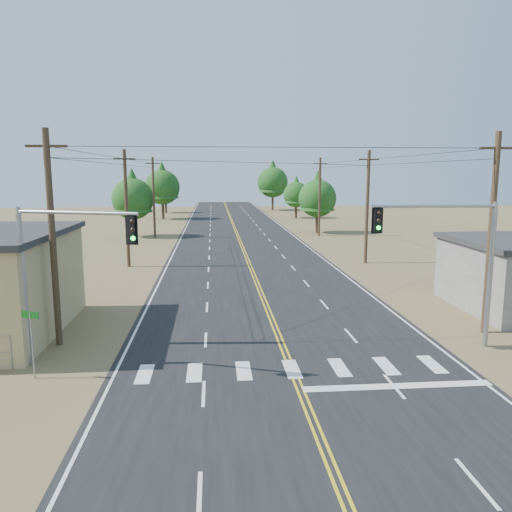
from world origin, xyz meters
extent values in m
plane|color=brown|center=(0.00, 0.00, 0.00)|extent=(220.00, 220.00, 0.00)
cube|color=black|center=(0.00, 30.00, 0.01)|extent=(15.00, 200.00, 0.02)
cylinder|color=gray|center=(-11.50, 9.00, 0.75)|extent=(0.06, 0.06, 1.50)
cylinder|color=#4C3826|center=(-10.50, 12.00, 5.00)|extent=(0.30, 0.30, 10.00)
cube|color=#4C3826|center=(-10.50, 12.00, 9.20)|extent=(1.80, 0.12, 0.12)
cylinder|color=#4C3826|center=(-10.50, 32.00, 5.00)|extent=(0.30, 0.30, 10.00)
cube|color=#4C3826|center=(-10.50, 32.00, 9.20)|extent=(1.80, 0.12, 0.12)
cylinder|color=#4C3826|center=(-10.50, 52.00, 5.00)|extent=(0.30, 0.30, 10.00)
cube|color=#4C3826|center=(-10.50, 52.00, 9.20)|extent=(1.80, 0.12, 0.12)
cylinder|color=#4C3826|center=(10.50, 12.00, 5.00)|extent=(0.30, 0.30, 10.00)
cube|color=#4C3826|center=(10.50, 12.00, 9.20)|extent=(1.80, 0.12, 0.12)
cylinder|color=#4C3826|center=(10.50, 32.00, 5.00)|extent=(0.30, 0.30, 10.00)
cube|color=#4C3826|center=(10.50, 32.00, 9.20)|extent=(1.80, 0.12, 0.12)
cylinder|color=#4C3826|center=(10.50, 52.00, 5.00)|extent=(0.30, 0.30, 10.00)
cube|color=#4C3826|center=(10.50, 52.00, 9.20)|extent=(1.80, 0.12, 0.12)
cylinder|color=gray|center=(-11.00, 9.53, 3.20)|extent=(0.22, 0.22, 6.40)
cylinder|color=gray|center=(-11.00, 9.53, 6.40)|extent=(0.16, 0.16, 0.55)
cylinder|color=gray|center=(-8.49, 8.65, 6.49)|extent=(5.06, 1.90, 0.15)
cube|color=black|center=(-6.25, 7.86, 5.90)|extent=(0.39, 0.36, 1.01)
sphere|color=black|center=(-6.19, 7.70, 6.22)|extent=(0.18, 0.18, 0.18)
sphere|color=black|center=(-6.19, 7.70, 5.90)|extent=(0.18, 0.18, 0.18)
sphere|color=#0CE533|center=(-6.19, 7.70, 5.58)|extent=(0.18, 0.18, 0.18)
cylinder|color=gray|center=(9.45, 10.00, 3.24)|extent=(0.22, 0.22, 6.47)
cylinder|color=gray|center=(9.45, 10.00, 6.47)|extent=(0.17, 0.17, 0.55)
cylinder|color=gray|center=(6.63, 10.06, 6.56)|extent=(5.63, 0.27, 0.15)
cube|color=black|center=(4.09, 10.12, 5.96)|extent=(0.33, 0.28, 1.02)
sphere|color=black|center=(4.10, 9.95, 6.29)|extent=(0.18, 0.18, 0.18)
sphere|color=black|center=(4.10, 9.95, 5.96)|extent=(0.18, 0.18, 0.18)
sphere|color=#0CE533|center=(4.10, 9.95, 5.64)|extent=(0.18, 0.18, 0.18)
cylinder|color=gray|center=(-10.28, 8.00, 1.35)|extent=(0.06, 0.06, 2.70)
cube|color=#0B4E13|center=(-10.28, 8.00, 2.59)|extent=(0.76, 0.36, 0.27)
cylinder|color=#3F2D1E|center=(-13.24, 53.04, 1.57)|extent=(0.44, 0.44, 3.15)
cone|color=#164E17|center=(-13.24, 53.04, 5.94)|extent=(4.89, 4.89, 5.59)
sphere|color=#164E17|center=(-13.24, 53.04, 4.81)|extent=(5.24, 5.24, 5.24)
cylinder|color=#3F2D1E|center=(-11.96, 77.91, 1.83)|extent=(0.49, 0.49, 3.65)
cone|color=#164E17|center=(-11.96, 77.91, 6.90)|extent=(5.68, 5.68, 6.49)
sphere|color=#164E17|center=(-11.96, 77.91, 5.58)|extent=(6.09, 6.09, 6.09)
cylinder|color=#3F2D1E|center=(-12.76, 92.31, 1.33)|extent=(0.44, 0.44, 2.65)
cone|color=#164E17|center=(-12.76, 92.31, 5.01)|extent=(4.13, 4.13, 4.72)
sphere|color=#164E17|center=(-12.76, 92.31, 4.05)|extent=(4.42, 4.42, 4.42)
cylinder|color=#3F2D1E|center=(10.90, 55.22, 1.52)|extent=(0.40, 0.40, 3.05)
cone|color=#164E17|center=(10.90, 55.22, 5.75)|extent=(4.74, 4.74, 5.42)
sphere|color=#164E17|center=(10.90, 55.22, 4.65)|extent=(5.08, 5.08, 5.08)
cylinder|color=#3F2D1E|center=(11.81, 77.98, 1.37)|extent=(0.46, 0.46, 2.75)
cone|color=#164E17|center=(11.81, 77.98, 5.19)|extent=(4.27, 4.27, 4.88)
sphere|color=#164E17|center=(11.81, 77.98, 4.20)|extent=(4.58, 4.58, 4.58)
cylinder|color=#3F2D1E|center=(9.90, 97.50, 1.98)|extent=(0.49, 0.49, 3.97)
cone|color=#164E17|center=(9.90, 97.50, 7.50)|extent=(6.17, 6.17, 7.06)
sphere|color=#164E17|center=(9.90, 97.50, 6.06)|extent=(6.61, 6.61, 6.61)
camera|label=1|loc=(-3.16, -11.34, 8.01)|focal=35.00mm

